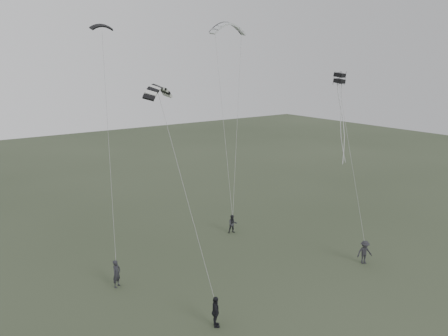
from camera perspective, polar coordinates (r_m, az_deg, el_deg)
ground at (r=29.33m, az=3.95°, el=-15.14°), size 140.00×140.00×0.00m
flyer_left at (r=29.63m, az=-13.85°, el=-13.24°), size 0.79×0.72×1.82m
flyer_right at (r=37.22m, az=1.13°, el=-7.32°), size 0.94×0.85×1.59m
flyer_center at (r=24.99m, az=-1.10°, el=-18.28°), size 0.88×1.13×1.78m
flyer_far at (r=33.39m, az=17.88°, el=-10.42°), size 1.28×1.03×1.73m
kite_dark_small at (r=33.54m, az=-15.70°, el=17.48°), size 1.60×0.67×0.66m
kite_pale_large at (r=41.59m, az=0.58°, el=18.33°), size 3.62×1.33×1.62m
kite_striped at (r=26.01m, az=-8.61°, el=10.46°), size 2.69×2.32×1.22m
kite_box at (r=34.31m, az=14.86°, el=11.29°), size 0.81×0.89×0.82m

